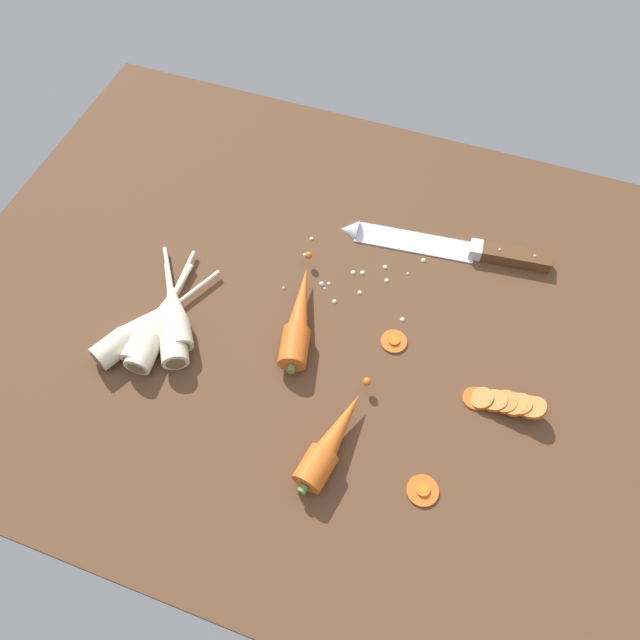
{
  "coord_description": "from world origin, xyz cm",
  "views": [
    {
      "loc": [
        16.14,
        -47.32,
        79.59
      ],
      "look_at": [
        0.0,
        -2.0,
        1.5
      ],
      "focal_mm": 33.92,
      "sensor_mm": 36.0,
      "label": 1
    }
  ],
  "objects": [
    {
      "name": "parsnip_back",
      "position": [
        -21.28,
        -8.34,
        1.98
      ],
      "size": [
        13.21,
        17.73,
        4.0
      ],
      "color": "beige",
      "rests_on": "ground_plane"
    },
    {
      "name": "parsnip_front",
      "position": [
        -22.7,
        -11.57,
        1.98
      ],
      "size": [
        5.1,
        22.84,
        4.0
      ],
      "color": "beige",
      "rests_on": "ground_plane"
    },
    {
      "name": "ground_plane",
      "position": [
        0.0,
        0.0,
        -2.0
      ],
      "size": [
        120.0,
        90.0,
        4.0
      ],
      "primitive_type": "cube",
      "color": "brown"
    },
    {
      "name": "parsnip_mid_right",
      "position": [
        -24.96,
        -12.81,
        1.98
      ],
      "size": [
        11.77,
        21.95,
        4.0
      ],
      "color": "beige",
      "rests_on": "ground_plane"
    },
    {
      "name": "carrot_slice_stack",
      "position": [
        29.04,
        -6.01,
        1.32
      ],
      "size": [
        11.29,
        3.84,
        3.76
      ],
      "color": "#D6601E",
      "rests_on": "ground_plane"
    },
    {
      "name": "chefs_knife",
      "position": [
        13.72,
        19.03,
        0.65
      ],
      "size": [
        34.86,
        7.02,
        4.18
      ],
      "color": "silver",
      "rests_on": "ground_plane"
    },
    {
      "name": "whole_carrot",
      "position": [
        -2.98,
        -3.19,
        2.1
      ],
      "size": [
        7.94,
        21.39,
        4.2
      ],
      "color": "#D6601E",
      "rests_on": "ground_plane"
    },
    {
      "name": "carrot_slice_stray_mid",
      "position": [
        21.31,
        -21.56,
        0.36
      ],
      "size": [
        4.3,
        4.3,
        0.7
      ],
      "color": "#D6601E",
      "rests_on": "ground_plane"
    },
    {
      "name": "parsnip_outer",
      "position": [
        -20.34,
        -11.03,
        1.98
      ],
      "size": [
        12.03,
        17.42,
        4.0
      ],
      "color": "beige",
      "rests_on": "ground_plane"
    },
    {
      "name": "whole_carrot_second",
      "position": [
        7.97,
        -19.92,
        2.1
      ],
      "size": [
        6.73,
        18.57,
        4.2
      ],
      "color": "#D6601E",
      "rests_on": "ground_plane"
    },
    {
      "name": "carrot_slice_stray_near",
      "position": [
        11.53,
        -1.08,
        0.36
      ],
      "size": [
        4.01,
        4.01,
        0.7
      ],
      "color": "#D6601E",
      "rests_on": "ground_plane"
    },
    {
      "name": "mince_crumbs",
      "position": [
        2.98,
        9.06,
        0.38
      ],
      "size": [
        20.38,
        14.47,
        0.84
      ],
      "color": "silver",
      "rests_on": "ground_plane"
    },
    {
      "name": "parsnip_mid_left",
      "position": [
        -23.14,
        -11.95,
        1.98
      ],
      "size": [
        4.0,
        19.41,
        4.0
      ],
      "color": "beige",
      "rests_on": "ground_plane"
    }
  ]
}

